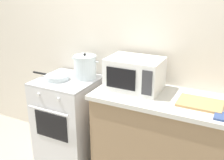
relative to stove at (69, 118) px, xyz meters
The scene contains 8 objects.
back_wall 1.09m from the stove, 29.72° to the left, with size 4.40×0.10×2.50m, color silver.
lower_cabinet_right 1.25m from the stove, ahead, with size 1.64×0.56×0.88m, color #8C7051.
countertop_right 1.33m from the stove, ahead, with size 1.70×0.60×0.04m, color beige.
stove is the anchor object (origin of this frame).
stock_pot 0.61m from the stove, 40.91° to the left, with size 0.32×0.24×0.27m.
frying_pan 0.50m from the stove, 150.66° to the right, with size 0.44×0.24×0.05m.
microwave 0.95m from the stove, ahead, with size 0.50×0.37×0.30m.
cutting_board 1.43m from the stove, ahead, with size 0.36×0.26×0.02m, color tan.
Camera 1 is at (1.24, -1.49, 1.86)m, focal length 42.09 mm.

